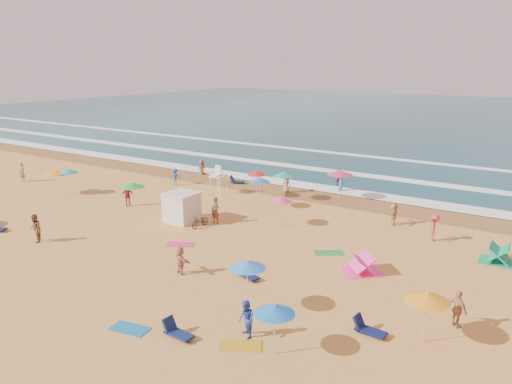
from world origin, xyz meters
The scene contains 13 objects.
ground centered at (0.00, 0.00, 0.00)m, with size 220.00×220.00×0.00m, color gold.
ocean centered at (0.00, 84.00, 0.00)m, with size 220.00×140.00×0.18m, color #0C4756.
wet_sand centered at (0.00, 12.50, 0.01)m, with size 220.00×220.00×0.00m, color olive.
surf_foam centered at (0.00, 21.32, 0.10)m, with size 200.00×18.70×0.05m.
cabana centered at (-1.66, 0.95, 1.00)m, with size 2.00×2.00×2.00m, color silver.
cabana_roof centered at (-1.66, 0.95, 2.06)m, with size 2.20×2.20×0.12m, color silver.
bicycle centered at (0.24, 0.65, 0.42)m, with size 0.56×1.60×0.84m, color black.
lifeguard_stand centered at (-4.23, 8.61, 1.05)m, with size 1.20×1.20×2.10m, color white, non-canonical shape.
beach_umbrellas centered at (2.17, 1.05, 2.11)m, with size 47.08×24.13×0.78m.
loungers centered at (7.55, -2.46, 0.17)m, with size 50.64×24.27×0.34m.
towels centered at (-1.18, -3.69, 0.01)m, with size 47.64×22.90×0.03m.
popup_tents centered at (15.46, 2.31, 0.60)m, with size 8.32×7.72×1.20m.
beachgoers centered at (1.89, 3.83, 0.80)m, with size 48.29×28.37×2.13m.
Camera 1 is at (21.44, -24.64, 11.08)m, focal length 35.00 mm.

